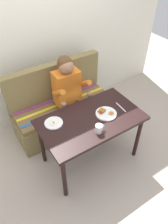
% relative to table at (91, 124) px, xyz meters
% --- Properties ---
extents(ground_plane, '(8.00, 8.00, 0.00)m').
position_rel_table_xyz_m(ground_plane, '(0.00, 0.00, -0.65)').
color(ground_plane, '#B5A795').
extents(back_wall, '(4.40, 0.10, 2.60)m').
position_rel_table_xyz_m(back_wall, '(0.00, 1.27, 0.65)').
color(back_wall, silver).
rests_on(back_wall, ground).
extents(table, '(1.20, 0.70, 0.73)m').
position_rel_table_xyz_m(table, '(0.00, 0.00, 0.00)').
color(table, black).
rests_on(table, ground).
extents(couch, '(1.44, 0.56, 1.00)m').
position_rel_table_xyz_m(couch, '(0.00, 0.76, -0.32)').
color(couch, olive).
rests_on(couch, ground).
extents(person, '(0.45, 0.61, 1.21)m').
position_rel_table_xyz_m(person, '(0.05, 0.59, 0.09)').
color(person, orange).
rests_on(person, ground).
extents(plate_breakfast, '(0.25, 0.25, 0.05)m').
position_rel_table_xyz_m(plate_breakfast, '(0.19, -0.03, 0.09)').
color(plate_breakfast, white).
rests_on(plate_breakfast, table).
extents(plate_eggs, '(0.21, 0.21, 0.04)m').
position_rel_table_xyz_m(plate_eggs, '(-0.40, 0.16, 0.09)').
color(plate_eggs, white).
rests_on(plate_eggs, table).
extents(coffee_mug, '(0.12, 0.08, 0.10)m').
position_rel_table_xyz_m(coffee_mug, '(-0.04, -0.22, 0.13)').
color(coffee_mug, white).
rests_on(coffee_mug, table).
extents(knife, '(0.03, 0.20, 0.00)m').
position_rel_table_xyz_m(knife, '(0.42, -0.03, 0.08)').
color(knife, silver).
rests_on(knife, table).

